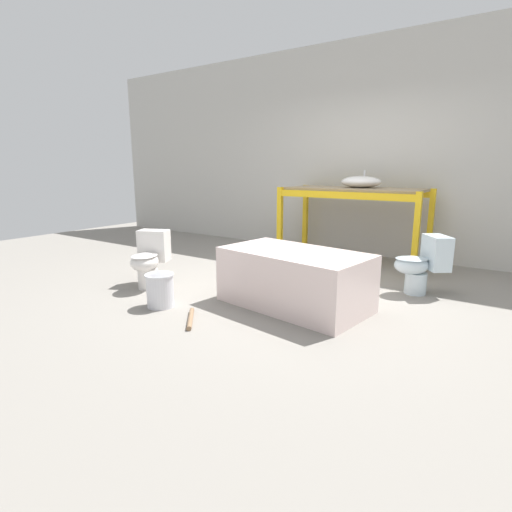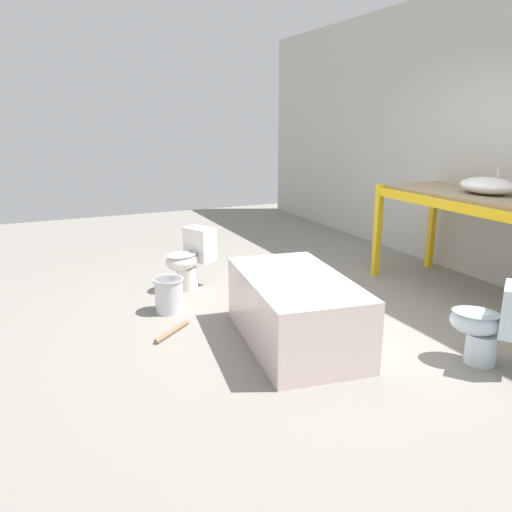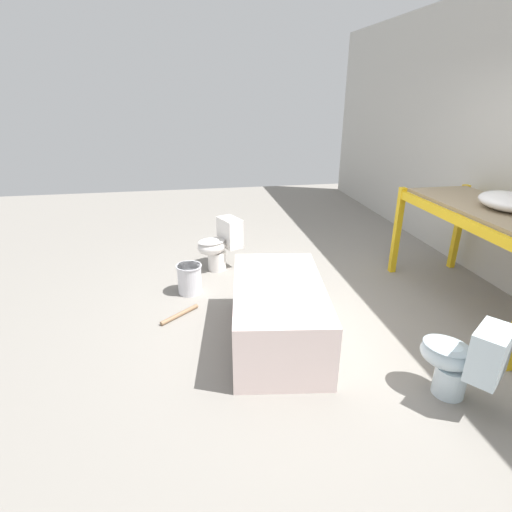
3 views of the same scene
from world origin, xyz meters
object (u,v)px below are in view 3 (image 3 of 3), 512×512
at_px(bathtub_main, 278,309).
at_px(bucket_white, 190,278).
at_px(sink_basin, 508,201).
at_px(toilet_near, 463,359).
at_px(toilet_far, 220,243).

distance_m(bathtub_main, bucket_white, 1.33).
bearing_deg(bucket_white, bathtub_main, 35.09).
xyz_separation_m(sink_basin, toilet_near, (1.12, -1.08, -0.81)).
bearing_deg(toilet_near, bathtub_main, -76.89).
height_order(sink_basin, toilet_far, sink_basin).
distance_m(toilet_near, bucket_white, 2.77).
bearing_deg(toilet_near, sink_basin, -171.03).
xyz_separation_m(bathtub_main, bucket_white, (-1.08, -0.76, -0.15)).
relative_size(bathtub_main, toilet_far, 2.38).
relative_size(bathtub_main, bucket_white, 4.59).
relative_size(sink_basin, bucket_white, 1.70).
bearing_deg(bucket_white, toilet_far, 146.52).
distance_m(bathtub_main, toilet_near, 1.47).
xyz_separation_m(toilet_far, bucket_white, (0.61, -0.40, -0.16)).
bearing_deg(bathtub_main, toilet_far, -159.80).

